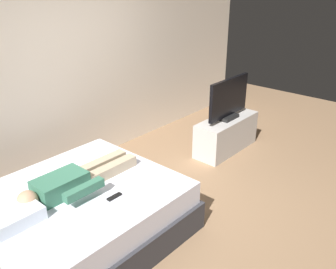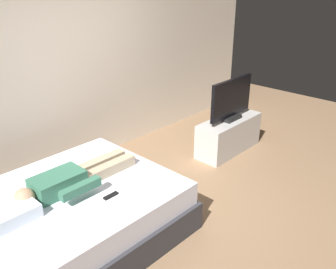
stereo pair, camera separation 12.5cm
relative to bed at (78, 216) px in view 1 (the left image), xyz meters
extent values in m
plane|color=#8C6B4C|center=(0.98, -0.47, -0.26)|extent=(10.00, 10.00, 0.00)
cube|color=beige|center=(1.38, 1.38, 1.14)|extent=(6.40, 0.10, 2.80)
cube|color=#333338|center=(0.00, 0.00, -0.11)|extent=(1.91, 1.64, 0.30)
cube|color=white|center=(0.00, 0.00, 0.16)|extent=(1.83, 1.56, 0.24)
cube|color=white|center=(-0.63, 0.00, 0.34)|extent=(0.48, 0.34, 0.12)
cube|color=#387056|center=(-0.10, 0.07, 0.37)|extent=(0.48, 0.28, 0.18)
sphere|color=tan|center=(-0.43, 0.07, 0.37)|extent=(0.18, 0.18, 0.18)
cube|color=tan|center=(0.44, -0.01, 0.33)|extent=(0.60, 0.11, 0.11)
cube|color=tan|center=(0.44, 0.15, 0.33)|extent=(0.60, 0.11, 0.11)
cube|color=#387056|center=(-0.04, -0.21, 0.41)|extent=(0.40, 0.08, 0.08)
cube|color=black|center=(0.18, -0.35, 0.29)|extent=(0.15, 0.04, 0.02)
cube|color=#B7B2AD|center=(2.63, 0.02, -0.01)|extent=(1.10, 0.40, 0.50)
cube|color=black|center=(2.63, 0.02, 0.26)|extent=(0.32, 0.20, 0.05)
cube|color=black|center=(2.63, 0.02, 0.56)|extent=(0.88, 0.05, 0.54)
camera|label=1|loc=(-1.60, -2.57, 2.16)|focal=38.96mm
camera|label=2|loc=(-1.52, -2.66, 2.16)|focal=38.96mm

